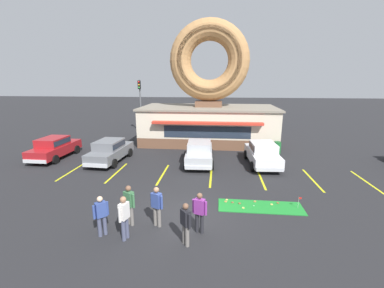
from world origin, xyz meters
TOP-DOWN VIEW (x-y plane):
  - ground_plane at (0.00, 0.00)m, footprint 160.00×160.00m
  - donut_shop_building at (0.53, 13.94)m, footprint 12.30×6.75m
  - putting_mat at (3.48, 1.25)m, footprint 3.86×1.27m
  - mini_donut_near_left at (1.95, 1.76)m, footprint 0.13×0.13m
  - mini_donut_near_right at (2.68, 1.00)m, footprint 0.13×0.13m
  - mini_donut_mid_left at (3.29, 1.71)m, footprint 0.13×0.13m
  - mini_donut_mid_centre at (4.04, 1.48)m, footprint 0.13×0.13m
  - mini_donut_mid_right at (2.22, 1.49)m, footprint 0.13×0.13m
  - mini_donut_far_left at (4.36, 1.66)m, footprint 0.13×0.13m
  - mini_donut_far_centre at (2.55, 1.43)m, footprint 0.13×0.13m
  - mini_donut_far_right at (1.89, 1.55)m, footprint 0.13×0.13m
  - golf_ball at (3.19, 1.25)m, footprint 0.04×0.04m
  - putting_flag_pin at (5.20, 1.26)m, footprint 0.13×0.01m
  - car_red at (-10.73, 7.57)m, footprint 2.03×4.58m
  - car_silver at (0.18, 7.42)m, footprint 2.12×4.63m
  - car_grey at (-6.23, 7.17)m, footprint 2.16×4.64m
  - car_white at (4.53, 7.52)m, footprint 2.17×4.65m
  - pedestrian_blue_sweater_man at (-2.81, -1.63)m, footprint 0.45×0.45m
  - pedestrian_hooded_kid at (-2.02, -0.80)m, footprint 0.54×0.38m
  - pedestrian_leather_jacket_man at (-0.90, -0.78)m, footprint 0.55×0.38m
  - pedestrian_clipboard_woman at (0.40, -1.88)m, footprint 0.42×0.49m
  - pedestrian_beanie_man at (0.82, -1.07)m, footprint 0.57×0.35m
  - pedestrian_crossing_woman at (-1.86, -1.77)m, footprint 0.33×0.58m
  - trash_bin at (6.18, 10.52)m, footprint 0.57×0.57m
  - traffic_light_pole at (-7.15, 17.89)m, footprint 0.28×0.47m
  - parking_stripe_far_left at (-7.92, 5.00)m, footprint 0.12×3.60m
  - parking_stripe_left at (-4.92, 5.00)m, footprint 0.12×3.60m
  - parking_stripe_mid_left at (-1.92, 5.00)m, footprint 0.12×3.60m
  - parking_stripe_centre at (1.08, 5.00)m, footprint 0.12×3.60m
  - parking_stripe_mid_right at (4.08, 5.00)m, footprint 0.12×3.60m
  - parking_stripe_right at (7.08, 5.00)m, footprint 0.12×3.60m
  - parking_stripe_far_right at (10.08, 5.00)m, footprint 0.12×3.60m

SIDE VIEW (x-z plane):
  - ground_plane at x=0.00m, z-range 0.00..0.00m
  - parking_stripe_far_left at x=-7.92m, z-range 0.00..0.01m
  - parking_stripe_left at x=-4.92m, z-range 0.00..0.01m
  - parking_stripe_mid_left at x=-1.92m, z-range 0.00..0.01m
  - parking_stripe_centre at x=1.08m, z-range 0.00..0.01m
  - parking_stripe_mid_right at x=4.08m, z-range 0.00..0.01m
  - parking_stripe_right at x=7.08m, z-range 0.00..0.01m
  - parking_stripe_far_right at x=10.08m, z-range 0.00..0.01m
  - putting_mat at x=3.48m, z-range 0.00..0.03m
  - mini_donut_near_left at x=1.95m, z-range 0.03..0.07m
  - mini_donut_near_right at x=2.68m, z-range 0.03..0.07m
  - mini_donut_mid_left at x=3.29m, z-range 0.03..0.07m
  - mini_donut_mid_centre at x=4.04m, z-range 0.03..0.07m
  - mini_donut_mid_right at x=2.22m, z-range 0.03..0.07m
  - mini_donut_far_left at x=4.36m, z-range 0.03..0.07m
  - mini_donut_far_centre at x=2.55m, z-range 0.03..0.07m
  - mini_donut_far_right at x=1.89m, z-range 0.03..0.07m
  - golf_ball at x=3.19m, z-range 0.03..0.07m
  - putting_flag_pin at x=5.20m, z-range 0.16..0.71m
  - trash_bin at x=6.18m, z-range 0.01..0.99m
  - car_red at x=-10.73m, z-range 0.07..1.67m
  - car_silver at x=0.18m, z-range 0.07..1.67m
  - car_grey at x=-6.23m, z-range 0.07..1.67m
  - car_white at x=4.53m, z-range 0.07..1.67m
  - pedestrian_blue_sweater_man at x=-2.81m, z-range 0.08..1.68m
  - pedestrian_clipboard_woman at x=0.40m, z-range 0.08..1.69m
  - pedestrian_beanie_man at x=0.82m, z-range 0.09..1.72m
  - pedestrian_leather_jacket_man at x=-0.90m, z-range 0.09..1.76m
  - pedestrian_hooded_kid at x=-2.02m, z-range 0.09..1.79m
  - pedestrian_crossing_woman at x=-1.86m, z-range 0.10..1.80m
  - traffic_light_pole at x=-7.15m, z-range 0.81..6.61m
  - donut_shop_building at x=0.53m, z-range -1.74..9.22m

